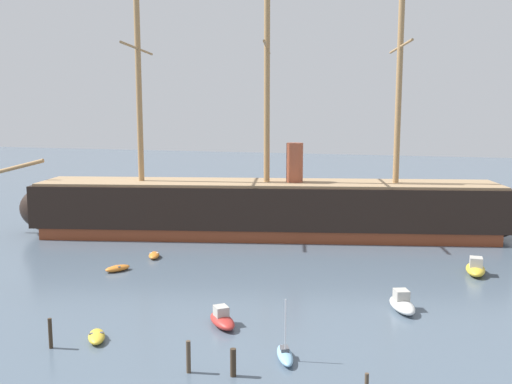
{
  "coord_description": "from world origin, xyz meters",
  "views": [
    {
      "loc": [
        15.56,
        -25.66,
        17.42
      ],
      "look_at": [
        -2.69,
        35.88,
        8.11
      ],
      "focal_mm": 39.59,
      "sensor_mm": 36.0,
      "label": 1
    }
  ],
  "objects_px": {
    "mooring_piling_left_pair": "(188,357)",
    "mooring_piling_midwater": "(367,383)",
    "dinghy_foreground_left": "(97,336)",
    "dinghy_alongside_bow": "(154,255)",
    "motorboat_mid_right": "(402,304)",
    "motorboat_far_left": "(133,216)",
    "motorboat_alongside_stern": "(476,268)",
    "sailboat_foreground_right": "(285,355)",
    "tall_ship": "(267,207)",
    "mooring_piling_nearest": "(233,362)",
    "mooring_piling_right_pair": "(50,333)",
    "motorboat_near_centre": "(222,319)",
    "dinghy_mid_left": "(118,268)"
  },
  "relations": [
    {
      "from": "mooring_piling_right_pair",
      "to": "mooring_piling_midwater",
      "type": "height_order",
      "value": "mooring_piling_right_pair"
    },
    {
      "from": "mooring_piling_right_pair",
      "to": "sailboat_foreground_right",
      "type": "bearing_deg",
      "value": 10.05
    },
    {
      "from": "dinghy_mid_left",
      "to": "mooring_piling_midwater",
      "type": "bearing_deg",
      "value": -34.15
    },
    {
      "from": "mooring_piling_right_pair",
      "to": "mooring_piling_left_pair",
      "type": "bearing_deg",
      "value": -3.73
    },
    {
      "from": "sailboat_foreground_right",
      "to": "mooring_piling_midwater",
      "type": "bearing_deg",
      "value": -28.17
    },
    {
      "from": "motorboat_alongside_stern",
      "to": "motorboat_far_left",
      "type": "relative_size",
      "value": 1.15
    },
    {
      "from": "dinghy_alongside_bow",
      "to": "mooring_piling_nearest",
      "type": "height_order",
      "value": "mooring_piling_nearest"
    },
    {
      "from": "motorboat_alongside_stern",
      "to": "motorboat_far_left",
      "type": "bearing_deg",
      "value": 161.11
    },
    {
      "from": "mooring_piling_left_pair",
      "to": "mooring_piling_midwater",
      "type": "height_order",
      "value": "mooring_piling_left_pair"
    },
    {
      "from": "motorboat_near_centre",
      "to": "mooring_piling_nearest",
      "type": "relative_size",
      "value": 2.07
    },
    {
      "from": "mooring_piling_nearest",
      "to": "mooring_piling_midwater",
      "type": "height_order",
      "value": "mooring_piling_nearest"
    },
    {
      "from": "sailboat_foreground_right",
      "to": "dinghy_mid_left",
      "type": "bearing_deg",
      "value": 144.4
    },
    {
      "from": "tall_ship",
      "to": "mooring_piling_left_pair",
      "type": "height_order",
      "value": "tall_ship"
    },
    {
      "from": "sailboat_foreground_right",
      "to": "mooring_piling_right_pair",
      "type": "bearing_deg",
      "value": -169.95
    },
    {
      "from": "motorboat_near_centre",
      "to": "dinghy_alongside_bow",
      "type": "bearing_deg",
      "value": 130.21
    },
    {
      "from": "dinghy_mid_left",
      "to": "mooring_piling_nearest",
      "type": "relative_size",
      "value": 1.58
    },
    {
      "from": "dinghy_foreground_left",
      "to": "motorboat_far_left",
      "type": "relative_size",
      "value": 0.76
    },
    {
      "from": "dinghy_mid_left",
      "to": "dinghy_foreground_left",
      "type": "bearing_deg",
      "value": -64.52
    },
    {
      "from": "motorboat_alongside_stern",
      "to": "mooring_piling_midwater",
      "type": "distance_m",
      "value": 30.56
    },
    {
      "from": "mooring_piling_nearest",
      "to": "mooring_piling_right_pair",
      "type": "height_order",
      "value": "mooring_piling_right_pair"
    },
    {
      "from": "mooring_piling_left_pair",
      "to": "motorboat_far_left",
      "type": "bearing_deg",
      "value": 122.44
    },
    {
      "from": "motorboat_alongside_stern",
      "to": "mooring_piling_left_pair",
      "type": "height_order",
      "value": "mooring_piling_left_pair"
    },
    {
      "from": "tall_ship",
      "to": "mooring_piling_right_pair",
      "type": "bearing_deg",
      "value": -97.29
    },
    {
      "from": "sailboat_foreground_right",
      "to": "motorboat_far_left",
      "type": "bearing_deg",
      "value": 129.44
    },
    {
      "from": "motorboat_mid_right",
      "to": "mooring_piling_left_pair",
      "type": "distance_m",
      "value": 20.98
    },
    {
      "from": "motorboat_far_left",
      "to": "mooring_piling_midwater",
      "type": "bearing_deg",
      "value": -48.18
    },
    {
      "from": "tall_ship",
      "to": "dinghy_foreground_left",
      "type": "xyz_separation_m",
      "value": [
        -2.74,
        -38.75,
        -3.69
      ]
    },
    {
      "from": "dinghy_foreground_left",
      "to": "dinghy_alongside_bow",
      "type": "distance_m",
      "value": 24.38
    },
    {
      "from": "motorboat_near_centre",
      "to": "sailboat_foreground_right",
      "type": "bearing_deg",
      "value": -36.13
    },
    {
      "from": "mooring_piling_nearest",
      "to": "motorboat_near_centre",
      "type": "bearing_deg",
      "value": 114.66
    },
    {
      "from": "dinghy_alongside_bow",
      "to": "motorboat_far_left",
      "type": "distance_m",
      "value": 25.18
    },
    {
      "from": "motorboat_mid_right",
      "to": "tall_ship",
      "type": "bearing_deg",
      "value": 127.34
    },
    {
      "from": "dinghy_foreground_left",
      "to": "sailboat_foreground_right",
      "type": "distance_m",
      "value": 14.58
    },
    {
      "from": "motorboat_far_left",
      "to": "mooring_piling_left_pair",
      "type": "distance_m",
      "value": 55.78
    },
    {
      "from": "dinghy_alongside_bow",
      "to": "mooring_piling_midwater",
      "type": "distance_m",
      "value": 37.61
    },
    {
      "from": "dinghy_mid_left",
      "to": "tall_ship",
      "type": "bearing_deg",
      "value": 63.21
    },
    {
      "from": "motorboat_alongside_stern",
      "to": "motorboat_far_left",
      "type": "distance_m",
      "value": 53.16
    },
    {
      "from": "dinghy_foreground_left",
      "to": "mooring_piling_midwater",
      "type": "xyz_separation_m",
      "value": [
        20.54,
        -2.33,
        0.31
      ]
    },
    {
      "from": "motorboat_mid_right",
      "to": "motorboat_far_left",
      "type": "height_order",
      "value": "motorboat_mid_right"
    },
    {
      "from": "dinghy_mid_left",
      "to": "motorboat_far_left",
      "type": "height_order",
      "value": "motorboat_far_left"
    },
    {
      "from": "sailboat_foreground_right",
      "to": "mooring_piling_right_pair",
      "type": "distance_m",
      "value": 17.33
    },
    {
      "from": "dinghy_mid_left",
      "to": "motorboat_mid_right",
      "type": "xyz_separation_m",
      "value": [
        30.26,
        -3.76,
        0.3
      ]
    },
    {
      "from": "dinghy_foreground_left",
      "to": "sailboat_foreground_right",
      "type": "xyz_separation_m",
      "value": [
        14.55,
        0.88,
        0.04
      ]
    },
    {
      "from": "tall_ship",
      "to": "dinghy_mid_left",
      "type": "distance_m",
      "value": 24.48
    },
    {
      "from": "mooring_piling_nearest",
      "to": "mooring_piling_left_pair",
      "type": "height_order",
      "value": "mooring_piling_left_pair"
    },
    {
      "from": "tall_ship",
      "to": "motorboat_near_centre",
      "type": "relative_size",
      "value": 19.22
    },
    {
      "from": "tall_ship",
      "to": "dinghy_mid_left",
      "type": "relative_size",
      "value": 25.14
    },
    {
      "from": "dinghy_mid_left",
      "to": "dinghy_alongside_bow",
      "type": "height_order",
      "value": "dinghy_mid_left"
    },
    {
      "from": "tall_ship",
      "to": "mooring_piling_midwater",
      "type": "height_order",
      "value": "tall_ship"
    },
    {
      "from": "sailboat_foreground_right",
      "to": "dinghy_mid_left",
      "type": "xyz_separation_m",
      "value": [
        -22.72,
        16.27,
        -0.04
      ]
    }
  ]
}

